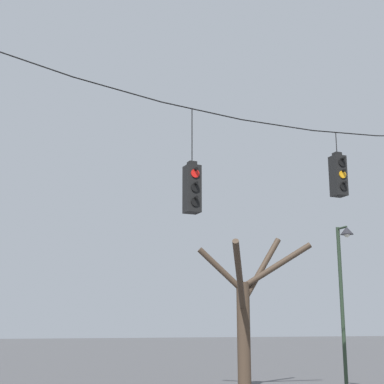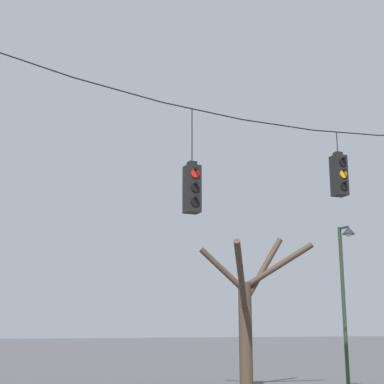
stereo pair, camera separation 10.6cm
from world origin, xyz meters
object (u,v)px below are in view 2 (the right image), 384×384
traffic_light_over_intersection (339,175)px  street_lamp (346,277)px  bare_tree (248,310)px  traffic_light_near_left_pole (192,188)px

traffic_light_over_intersection → street_lamp: size_ratio=0.32×
traffic_light_over_intersection → bare_tree: (0.53, 6.13, -3.28)m
traffic_light_near_left_pole → bare_tree: traffic_light_near_left_pole is taller
traffic_light_near_left_pole → street_lamp: size_ratio=0.48×
street_lamp → bare_tree: bearing=127.9°
bare_tree → traffic_light_near_left_pole: bearing=-127.3°
bare_tree → traffic_light_over_intersection: bearing=-95.0°
traffic_light_near_left_pole → bare_tree: size_ratio=0.48×
traffic_light_over_intersection → bare_tree: 6.97m
traffic_light_over_intersection → traffic_light_near_left_pole: bearing=180.0°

